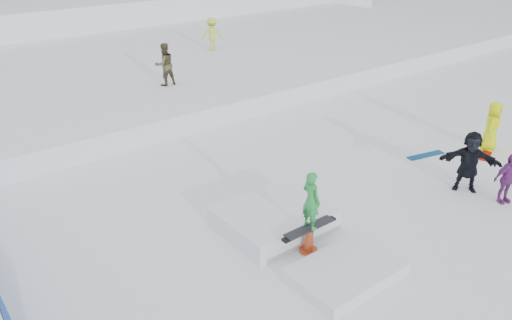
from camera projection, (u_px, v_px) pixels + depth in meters
ground at (288, 231)px, 12.64m from camera, size 120.00×120.00×0.00m
snow_midrise at (70, 76)px, 23.90m from camera, size 50.00×18.00×0.80m
walker_olive at (165, 64)px, 20.81m from camera, size 0.87×0.68×1.78m
walker_ygreen at (212, 34)px, 26.58m from camera, size 1.27×1.08×1.70m
spectator_purple at (507, 178)px, 13.67m from camera, size 0.92×0.63×1.45m
spectator_yellow at (492, 126)px, 16.80m from camera, size 0.96×0.77×1.70m
spectator_dark at (469, 162)px, 14.22m from camera, size 1.43×1.67×1.81m
loose_board_red at (487, 153)px, 16.86m from camera, size 1.41×0.74×0.03m
loose_board_teal at (426, 155)px, 16.70m from camera, size 1.43×0.59×0.03m
jib_rail_feature at (293, 230)px, 12.16m from camera, size 2.60×4.40×2.11m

